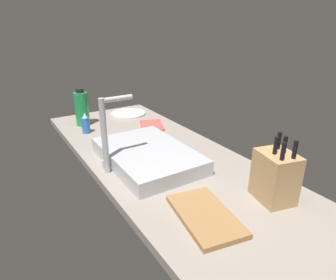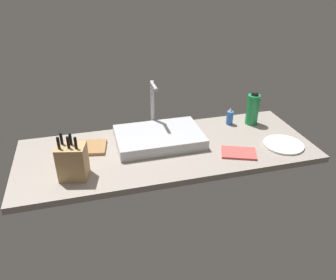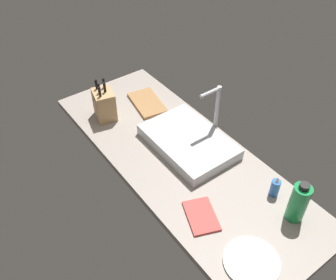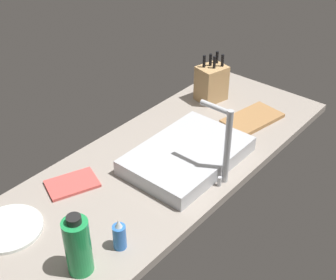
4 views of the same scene
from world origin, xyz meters
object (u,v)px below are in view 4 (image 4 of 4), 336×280
faucet (225,141)px  dish_towel (72,184)px  sink_basin (187,155)px  soap_bottle (119,236)px  dinner_plate (9,228)px  knife_block (211,83)px  water_bottle (78,246)px  cutting_board (252,119)px

faucet → dish_towel: faucet is taller
sink_basin → soap_bottle: size_ratio=4.27×
sink_basin → dinner_plate: (68.72, -22.44, -2.56)cm
sink_basin → knife_block: (-48.64, -23.30, 5.89)cm
sink_basin → water_bottle: 65.10cm
knife_block → water_bottle: size_ratio=1.08×
cutting_board → dinner_plate: (113.32, -25.79, -0.30)cm
knife_block → water_bottle: (112.74, 32.29, 1.09)cm
faucet → cutting_board: 50.37cm
dinner_plate → dish_towel: 29.08cm
sink_basin → dinner_plate: size_ratio=2.17×
cutting_board → water_bottle: size_ratio=1.27×
knife_block → dish_towel: bearing=12.8°
faucet → dish_towel: (39.04, -41.50, -17.49)cm
dinner_plate → dish_towel: bearing=-176.4°
cutting_board → dinner_plate: 116.22cm
sink_basin → faucet: faucet is taller
soap_bottle → dish_towel: soap_bottle is taller
cutting_board → soap_bottle: 95.02cm
faucet → cutting_board: bearing=-162.9°
faucet → soap_bottle: size_ratio=2.68×
faucet → soap_bottle: (49.31, -5.58, -13.16)cm
knife_block → sink_basin: bearing=39.0°
soap_bottle → knife_block: bearing=-160.5°
soap_bottle → dish_towel: size_ratio=0.62×
sink_basin → cutting_board: sink_basin is taller
faucet → water_bottle: size_ratio=1.44×
soap_bottle → dinner_plate: (18.75, -34.11, -4.33)cm
sink_basin → soap_bottle: soap_bottle is taller
water_bottle → dish_towel: bearing=-126.3°
faucet → water_bottle: faucet is taller
faucet → knife_block: (-49.30, -40.55, -9.03)cm
water_bottle → dinner_plate: size_ratio=0.95×
soap_bottle → water_bottle: water_bottle is taller
water_bottle → dish_towel: size_ratio=1.16×
water_bottle → cutting_board: bearing=-177.0°
knife_block → soap_bottle: 104.70cm
soap_bottle → cutting_board: bearing=-175.0°
cutting_board → faucet: bearing=17.1°
dish_towel → faucet: bearing=133.2°
cutting_board → soap_bottle: size_ratio=2.37×
cutting_board → dish_towel: 88.70cm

